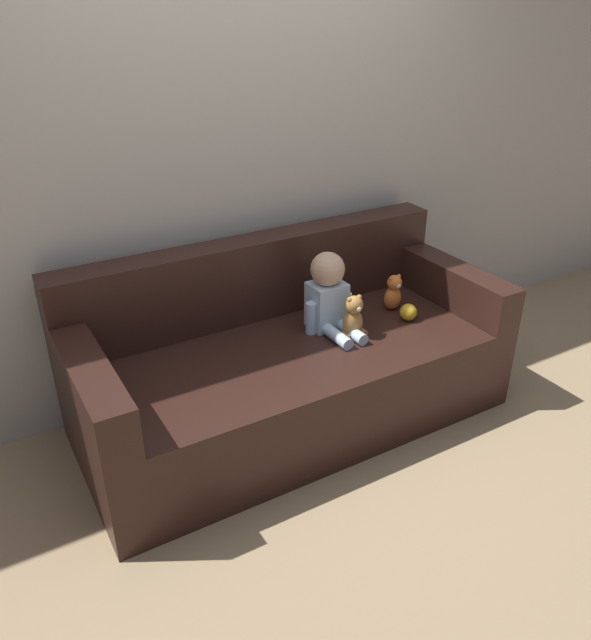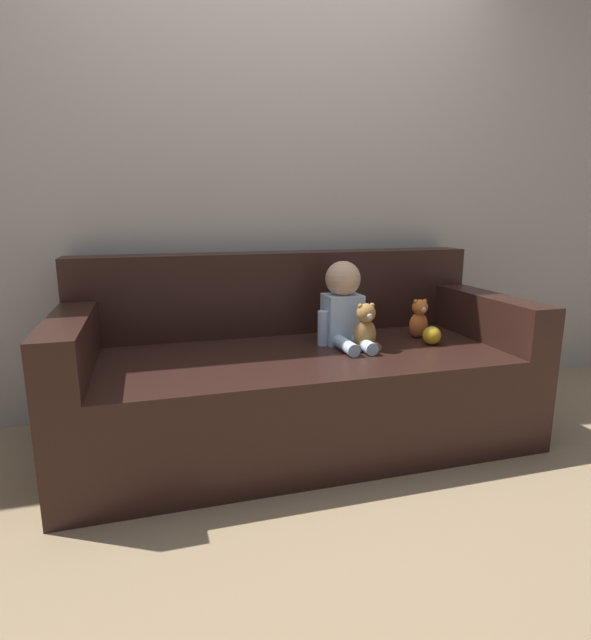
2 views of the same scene
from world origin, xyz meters
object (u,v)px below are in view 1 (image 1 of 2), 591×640
(couch, at_px, (288,363))
(person_baby, at_px, (329,295))
(teddy_bear_brown, at_px, (353,318))
(toy_ball, at_px, (408,312))
(plush_toy_side, at_px, (393,293))

(couch, xyz_separation_m, person_baby, (0.24, -0.00, 0.32))
(couch, height_order, person_baby, couch)
(teddy_bear_brown, height_order, toy_ball, teddy_bear_brown)
(person_baby, relative_size, toy_ball, 4.50)
(person_baby, relative_size, plush_toy_side, 2.01)
(couch, bearing_deg, toy_ball, -12.43)
(teddy_bear_brown, bearing_deg, plush_toy_side, 21.06)
(couch, height_order, teddy_bear_brown, couch)
(plush_toy_side, height_order, toy_ball, plush_toy_side)
(person_baby, distance_m, plush_toy_side, 0.43)
(couch, relative_size, teddy_bear_brown, 9.49)
(couch, relative_size, person_baby, 5.25)
(person_baby, height_order, teddy_bear_brown, person_baby)
(couch, xyz_separation_m, teddy_bear_brown, (0.30, -0.14, 0.25))
(couch, distance_m, plush_toy_side, 0.70)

